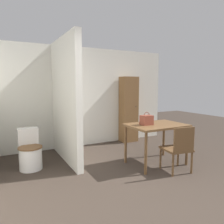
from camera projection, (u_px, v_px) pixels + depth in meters
name	position (u px, v px, depth m)	size (l,w,h in m)	color
ground_plane	(166.00, 210.00, 2.74)	(16.00, 16.00, 0.00)	#382D26
wall_back	(77.00, 97.00, 5.55)	(5.12, 0.12, 2.50)	silver
partition_wall	(65.00, 100.00, 4.46)	(0.12, 1.76, 2.50)	silver
dining_table	(156.00, 129.00, 4.27)	(1.11, 0.79, 0.80)	brown
wooden_chair	(179.00, 147.00, 3.87)	(0.51, 0.51, 0.85)	brown
toilet	(30.00, 153.00, 4.09)	(0.43, 0.58, 0.73)	white
handbag	(147.00, 120.00, 4.19)	(0.22, 0.17, 0.25)	brown
wooden_cabinet	(129.00, 109.00, 6.02)	(0.45, 0.35, 1.78)	brown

